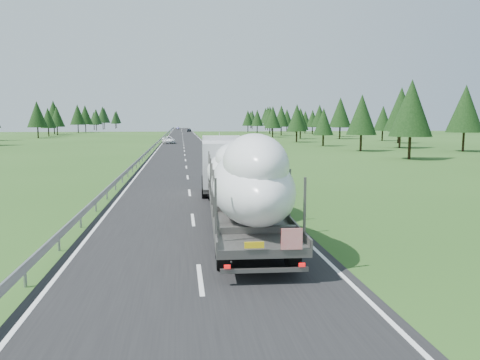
{
  "coord_description": "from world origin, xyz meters",
  "views": [
    {
      "loc": [
        -0.54,
        -14.38,
        5.03
      ],
      "look_at": [
        2.26,
        7.77,
        2.18
      ],
      "focal_mm": 35.0,
      "sensor_mm": 36.0,
      "label": 1
    }
  ],
  "objects": [
    {
      "name": "ground",
      "position": [
        0.0,
        0.0,
        0.0
      ],
      "size": [
        400.0,
        400.0,
        0.0
      ],
      "primitive_type": "plane",
      "color": "#254A18",
      "rests_on": "ground"
    },
    {
      "name": "road_surface",
      "position": [
        0.0,
        100.0,
        0.01
      ],
      "size": [
        10.0,
        400.0,
        0.02
      ],
      "primitive_type": "cube",
      "color": "black",
      "rests_on": "ground"
    },
    {
      "name": "guardrail",
      "position": [
        -5.3,
        99.94,
        0.6
      ],
      "size": [
        0.1,
        400.0,
        0.76
      ],
      "color": "slate",
      "rests_on": "ground"
    },
    {
      "name": "marker_posts",
      "position": [
        6.5,
        155.0,
        0.54
      ],
      "size": [
        0.13,
        350.08,
        1.0
      ],
      "color": "silver",
      "rests_on": "ground"
    },
    {
      "name": "highway_sign",
      "position": [
        7.2,
        80.0,
        1.81
      ],
      "size": [
        0.08,
        0.9,
        2.6
      ],
      "color": "slate",
      "rests_on": "ground"
    },
    {
      "name": "tree_line_right",
      "position": [
        39.51,
        116.4,
        6.62
      ],
      "size": [
        27.43,
        323.96,
        12.51
      ],
      "color": "black",
      "rests_on": "ground"
    },
    {
      "name": "tree_line_left",
      "position": [
        -43.96,
        137.71,
        7.2
      ],
      "size": [
        14.38,
        325.33,
        12.59
      ],
      "color": "black",
      "rests_on": "ground"
    },
    {
      "name": "boat_truck",
      "position": [
        2.26,
        8.68,
        2.39
      ],
      "size": [
        3.62,
        21.13,
        4.57
      ],
      "color": "silver",
      "rests_on": "ground"
    },
    {
      "name": "distant_van",
      "position": [
        -3.27,
        89.23,
        0.76
      ],
      "size": [
        3.07,
        5.7,
        1.52
      ],
      "primitive_type": "imported",
      "rotation": [
        0.0,
        0.0,
        0.1
      ],
      "color": "white",
      "rests_on": "ground"
    },
    {
      "name": "distant_car_dark",
      "position": [
        3.16,
        192.95,
        0.76
      ],
      "size": [
        1.99,
        4.53,
        1.51
      ],
      "primitive_type": "imported",
      "rotation": [
        0.0,
        0.0,
        -0.05
      ],
      "color": "black",
      "rests_on": "ground"
    },
    {
      "name": "distant_car_blue",
      "position": [
        -2.2,
        255.32,
        0.66
      ],
      "size": [
        1.74,
        4.1,
        1.32
      ],
      "primitive_type": "imported",
      "rotation": [
        0.0,
        0.0,
        0.09
      ],
      "color": "#1A1B49",
      "rests_on": "ground"
    }
  ]
}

